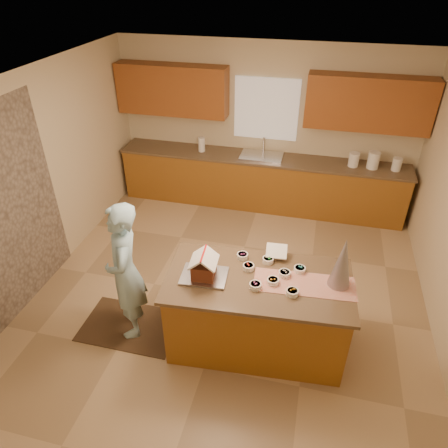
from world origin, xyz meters
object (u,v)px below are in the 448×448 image
at_px(tinsel_tree, 342,263).
at_px(gingerbread_house, 204,267).
at_px(island_base, 257,314).
at_px(boy, 126,272).

height_order(tinsel_tree, gingerbread_house, tinsel_tree).
distance_m(island_base, tinsel_tree, 1.12).
xyz_separation_m(boy, gingerbread_house, (0.89, 0.03, 0.23)).
relative_size(island_base, boy, 1.10).
relative_size(tinsel_tree, boy, 0.34).
bearing_deg(island_base, gingerbread_house, -174.81).
relative_size(boy, gingerbread_house, 5.45).
bearing_deg(boy, island_base, 72.39).
xyz_separation_m(island_base, gingerbread_house, (-0.56, -0.09, 0.63)).
relative_size(island_base, gingerbread_house, 6.00).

